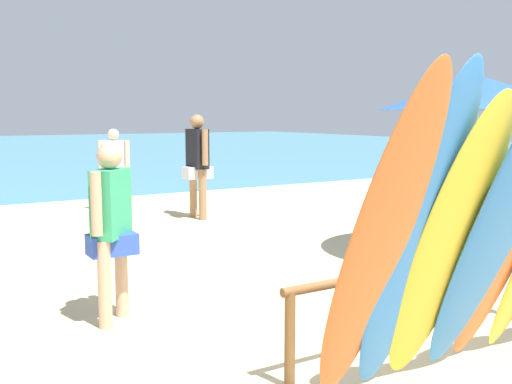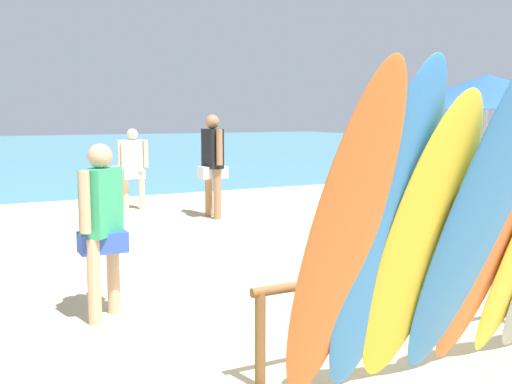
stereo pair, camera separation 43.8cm
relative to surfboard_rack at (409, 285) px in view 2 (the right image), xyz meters
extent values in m
plane|color=#D3BC8C|center=(0.00, 14.00, -0.51)|extent=(60.00, 60.00, 0.00)
cube|color=teal|center=(0.00, 29.21, -0.50)|extent=(60.00, 40.00, 0.02)
cylinder|color=brown|center=(-1.22, 0.00, -0.20)|extent=(0.07, 0.07, 0.63)
cylinder|color=brown|center=(0.00, 0.00, 0.12)|extent=(2.55, 0.06, 0.06)
ellipsoid|color=orange|center=(-1.03, -0.59, 0.50)|extent=(0.49, 0.89, 2.03)
ellipsoid|color=#337AD1|center=(-0.71, -0.56, 0.52)|extent=(0.56, 0.82, 2.06)
ellipsoid|color=yellow|center=(-0.45, -0.56, 0.43)|extent=(0.54, 0.81, 1.89)
ellipsoid|color=#337AD1|center=(-0.11, -0.73, 0.68)|extent=(0.57, 1.11, 2.38)
ellipsoid|color=orange|center=(0.18, -0.59, 0.50)|extent=(0.54, 0.91, 2.02)
cylinder|color=beige|center=(0.17, 7.38, -0.15)|extent=(0.11, 0.11, 0.72)
cylinder|color=beige|center=(-0.09, 7.52, -0.15)|extent=(0.11, 0.11, 0.72)
cube|color=silver|center=(0.04, 7.45, 0.15)|extent=(0.39, 0.24, 0.17)
cube|color=silver|center=(0.04, 7.45, 0.49)|extent=(0.42, 0.35, 0.56)
sphere|color=beige|center=(0.04, 7.45, 0.87)|extent=(0.20, 0.20, 0.20)
cylinder|color=beige|center=(0.25, 7.34, 0.52)|extent=(0.09, 0.09, 0.50)
cylinder|color=beige|center=(-0.17, 7.56, 0.52)|extent=(0.09, 0.09, 0.50)
cylinder|color=#9E704C|center=(1.00, 5.82, -0.09)|extent=(0.13, 0.13, 0.84)
cylinder|color=#9E704C|center=(1.00, 6.16, -0.09)|extent=(0.13, 0.13, 0.84)
cube|color=silver|center=(1.00, 5.99, 0.26)|extent=(0.45, 0.28, 0.20)
cube|color=black|center=(1.00, 5.99, 0.66)|extent=(0.23, 0.44, 0.66)
sphere|color=#9E704C|center=(1.00, 5.99, 1.11)|extent=(0.24, 0.24, 0.24)
cylinder|color=#9E704C|center=(1.01, 5.71, 0.70)|extent=(0.10, 0.10, 0.59)
cylinder|color=#9E704C|center=(1.00, 6.27, 0.70)|extent=(0.10, 0.10, 0.59)
cylinder|color=tan|center=(-1.69, 1.88, -0.15)|extent=(0.11, 0.11, 0.73)
cylinder|color=tan|center=(-1.90, 1.67, -0.15)|extent=(0.11, 0.11, 0.73)
cube|color=#2D4CB2|center=(-1.80, 1.77, 0.15)|extent=(0.39, 0.24, 0.17)
cube|color=#33A36B|center=(-1.80, 1.77, 0.50)|extent=(0.40, 0.40, 0.57)
sphere|color=tan|center=(-1.80, 1.77, 0.88)|extent=(0.21, 0.21, 0.21)
cylinder|color=tan|center=(-1.63, 1.94, 0.53)|extent=(0.09, 0.09, 0.50)
cylinder|color=tan|center=(-1.96, 1.60, 0.53)|extent=(0.09, 0.09, 0.50)
cylinder|color=silver|center=(2.56, 1.67, 0.53)|extent=(0.04, 0.04, 2.09)
cone|color=blue|center=(2.56, 1.67, 1.48)|extent=(2.26, 2.26, 0.40)
camera|label=1|loc=(-3.27, -2.98, 1.22)|focal=41.65mm
camera|label=2|loc=(-2.88, -3.20, 1.22)|focal=41.65mm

